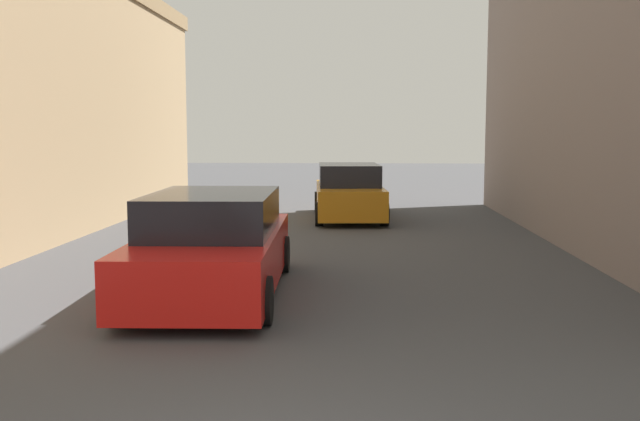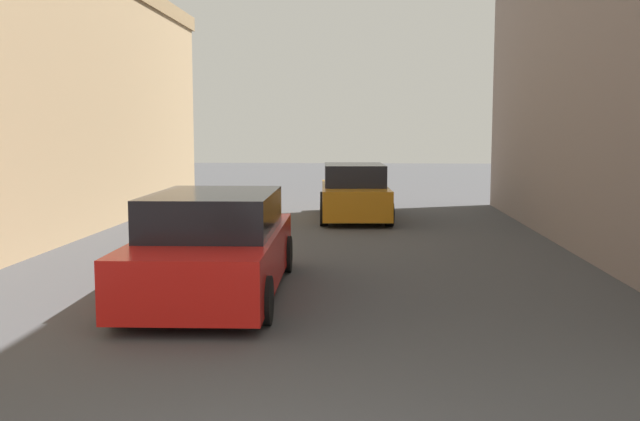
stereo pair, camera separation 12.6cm
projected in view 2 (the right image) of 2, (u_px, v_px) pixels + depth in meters
ground_plane at (334, 259)px, 13.91m from camera, size 85.24×85.24×0.00m
car_lead at (215, 246)px, 10.85m from camera, size 2.20×5.04×1.56m
car_far at (354, 193)px, 20.29m from camera, size 2.16×4.69×1.56m
palm_tree_far_left at (132, 22)px, 22.04m from camera, size 3.18×3.11×9.61m
pedestrian_mid_right at (632, 222)px, 11.87m from camera, size 0.46×0.46×1.69m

